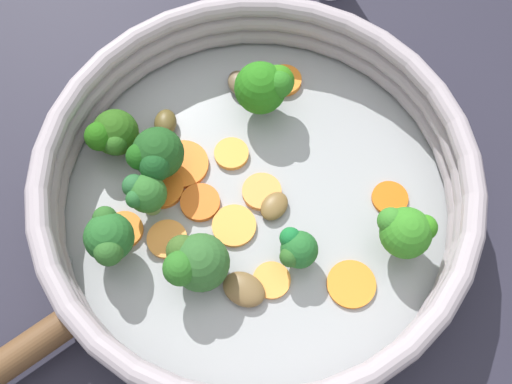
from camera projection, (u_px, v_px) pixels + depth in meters
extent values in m
plane|color=#22202D|center=(256.00, 206.00, 0.51)|extent=(4.00, 4.00, 0.00)
cylinder|color=#939699|center=(256.00, 203.00, 0.50)|extent=(0.33, 0.33, 0.01)
torus|color=#9B8F96|center=(256.00, 195.00, 0.49)|extent=(0.35, 0.35, 0.02)
torus|color=#9B8F96|center=(256.00, 185.00, 0.47)|extent=(0.35, 0.35, 0.02)
torus|color=#9B8F96|center=(256.00, 175.00, 0.46)|extent=(0.35, 0.35, 0.02)
sphere|color=#91939B|center=(67.00, 262.00, 0.47)|extent=(0.01, 0.01, 0.01)
sphere|color=gray|center=(126.00, 355.00, 0.44)|extent=(0.01, 0.01, 0.01)
cylinder|color=orange|center=(284.00, 80.00, 0.54)|extent=(0.04, 0.04, 0.01)
cylinder|color=orange|center=(124.00, 230.00, 0.48)|extent=(0.04, 0.04, 0.00)
cylinder|color=orange|center=(200.00, 204.00, 0.49)|extent=(0.03, 0.03, 0.01)
cylinder|color=#F0913F|center=(262.00, 192.00, 0.50)|extent=(0.04, 0.04, 0.01)
cylinder|color=#F6973C|center=(272.00, 280.00, 0.47)|extent=(0.04, 0.04, 0.00)
cylinder|color=orange|center=(351.00, 284.00, 0.47)|extent=(0.05, 0.05, 0.00)
cylinder|color=orange|center=(390.00, 198.00, 0.50)|extent=(0.04, 0.04, 0.00)
cylinder|color=orange|center=(162.00, 188.00, 0.50)|extent=(0.05, 0.05, 0.01)
cylinder|color=orange|center=(183.00, 164.00, 0.51)|extent=(0.06, 0.06, 0.00)
cylinder|color=#F9953E|center=(167.00, 239.00, 0.48)|extent=(0.04, 0.04, 0.00)
cylinder|color=#F9973A|center=(234.00, 226.00, 0.49)|extent=(0.05, 0.05, 0.00)
cylinder|color=#F69836|center=(231.00, 154.00, 0.51)|extent=(0.04, 0.04, 0.01)
cylinder|color=#8BAF5B|center=(151.00, 203.00, 0.49)|extent=(0.01, 0.01, 0.02)
sphere|color=#295F24|center=(147.00, 194.00, 0.47)|extent=(0.03, 0.03, 0.03)
sphere|color=#245A2D|center=(134.00, 186.00, 0.47)|extent=(0.02, 0.02, 0.02)
sphere|color=#215726|center=(135.00, 199.00, 0.46)|extent=(0.01, 0.01, 0.01)
cylinder|color=#8AA55D|center=(400.00, 242.00, 0.47)|extent=(0.01, 0.01, 0.02)
sphere|color=#30791F|center=(406.00, 233.00, 0.45)|extent=(0.04, 0.04, 0.04)
sphere|color=#327624|center=(391.00, 221.00, 0.45)|extent=(0.02, 0.02, 0.02)
sphere|color=#2E7917|center=(424.00, 227.00, 0.45)|extent=(0.02, 0.02, 0.02)
cylinder|color=#6B9B56|center=(162.00, 165.00, 0.50)|extent=(0.01, 0.01, 0.02)
sphere|color=#1A471A|center=(158.00, 153.00, 0.48)|extent=(0.04, 0.04, 0.04)
sphere|color=#14431A|center=(155.00, 166.00, 0.47)|extent=(0.03, 0.03, 0.03)
sphere|color=#184E12|center=(139.00, 157.00, 0.47)|extent=(0.02, 0.02, 0.02)
cylinder|color=#7B9952|center=(120.00, 142.00, 0.51)|extent=(0.02, 0.02, 0.01)
sphere|color=#265414|center=(116.00, 132.00, 0.50)|extent=(0.04, 0.04, 0.04)
sphere|color=#295B1B|center=(116.00, 144.00, 0.49)|extent=(0.02, 0.02, 0.02)
sphere|color=#1F5A0F|center=(99.00, 136.00, 0.49)|extent=(0.02, 0.02, 0.02)
cylinder|color=#678E4F|center=(298.00, 256.00, 0.47)|extent=(0.02, 0.02, 0.01)
sphere|color=#205E26|center=(299.00, 250.00, 0.46)|extent=(0.03, 0.03, 0.03)
sphere|color=#295820|center=(290.00, 257.00, 0.45)|extent=(0.02, 0.02, 0.02)
sphere|color=#16682D|center=(290.00, 238.00, 0.45)|extent=(0.02, 0.02, 0.02)
cylinder|color=#8EB561|center=(115.00, 246.00, 0.47)|extent=(0.01, 0.01, 0.02)
sphere|color=#205822|center=(109.00, 237.00, 0.45)|extent=(0.04, 0.04, 0.04)
sphere|color=#26561F|center=(105.00, 218.00, 0.45)|extent=(0.02, 0.02, 0.02)
sphere|color=#295A22|center=(109.00, 251.00, 0.44)|extent=(0.02, 0.02, 0.02)
cylinder|color=#729955|center=(260.00, 102.00, 0.52)|extent=(0.01, 0.01, 0.02)
sphere|color=#236A15|center=(260.00, 88.00, 0.50)|extent=(0.04, 0.04, 0.04)
sphere|color=#2C7315|center=(278.00, 81.00, 0.50)|extent=(0.03, 0.03, 0.03)
sphere|color=#266B1B|center=(279.00, 85.00, 0.50)|extent=(0.02, 0.02, 0.02)
cylinder|color=#75A458|center=(203.00, 270.00, 0.47)|extent=(0.01, 0.01, 0.01)
sphere|color=#2A5926|center=(201.00, 262.00, 0.45)|extent=(0.04, 0.04, 0.04)
sphere|color=#26621D|center=(180.00, 268.00, 0.44)|extent=(0.03, 0.03, 0.03)
sphere|color=#34541F|center=(182.00, 251.00, 0.45)|extent=(0.02, 0.02, 0.02)
ellipsoid|color=brown|center=(244.00, 289.00, 0.46)|extent=(0.04, 0.04, 0.01)
ellipsoid|color=brown|center=(165.00, 123.00, 0.52)|extent=(0.03, 0.02, 0.01)
ellipsoid|color=brown|center=(274.00, 206.00, 0.49)|extent=(0.03, 0.03, 0.01)
ellipsoid|color=brown|center=(239.00, 83.00, 0.54)|extent=(0.03, 0.03, 0.01)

